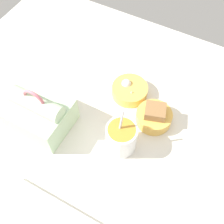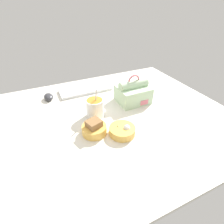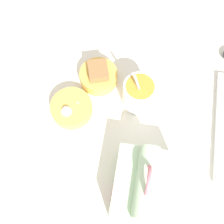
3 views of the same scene
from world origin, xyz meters
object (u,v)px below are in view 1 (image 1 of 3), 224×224
Objects in this scene: bento_bowl_sandwich at (154,116)px; soup_cup at (121,137)px; bento_bowl_snacks at (130,90)px; lunch_bag at (40,113)px.

soup_cup is at bearing 67.85° from bento_bowl_sandwich.
soup_cup reaches higher than bento_bowl_sandwich.
bento_bowl_snacks is at bearing -27.23° from bento_bowl_sandwich.
soup_cup reaches higher than bento_bowl_snacks.
lunch_bag is at bearing 10.66° from soup_cup.
soup_cup is at bearing -169.34° from lunch_bag.
soup_cup is 21.09cm from bento_bowl_snacks.
bento_bowl_sandwich is 0.95× the size of bento_bowl_snacks.
bento_bowl_snacks is at bearing -129.37° from lunch_bag.
lunch_bag is at bearing 29.71° from bento_bowl_sandwich.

